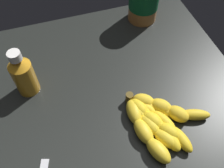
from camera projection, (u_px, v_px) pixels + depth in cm
name	position (u px, v px, depth cm)	size (l,w,h in cm)	color
ground_plane	(109.00, 101.00, 69.10)	(75.89, 71.20, 3.68)	black
banana_bunch	(156.00, 120.00, 61.73)	(20.54, 20.51, 3.76)	yellow
honey_bottle	(23.00, 74.00, 63.91)	(5.76, 5.76, 14.46)	orange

